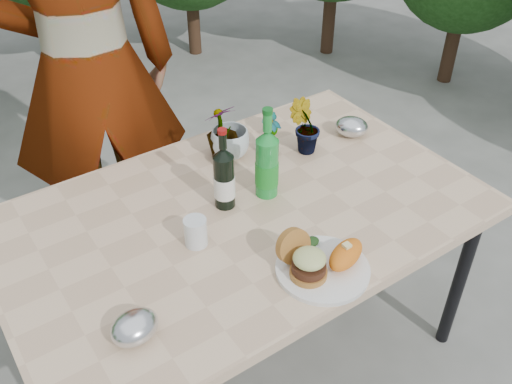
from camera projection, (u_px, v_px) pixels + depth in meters
ground at (245, 350)px, 2.36m from camera, size 80.00×80.00×0.00m
patio_table at (243, 224)px, 1.94m from camera, size 1.60×1.00×0.75m
dinner_plate at (323, 269)px, 1.68m from camera, size 0.28×0.28×0.01m
burger_stack at (305, 260)px, 1.63m from camera, size 0.11×0.16×0.11m
sweet_potato at (346, 254)px, 1.67m from camera, size 0.17×0.12×0.06m
grilled_veg at (308, 244)px, 1.74m from camera, size 0.08×0.05×0.03m
wine_bottle at (224, 179)px, 1.86m from camera, size 0.07×0.07×0.30m
sparkling_water at (267, 164)px, 1.91m from camera, size 0.08×0.08×0.33m
plastic_cup at (196, 232)px, 1.75m from camera, size 0.07×0.07×0.09m
seedling_left at (271, 133)px, 2.11m from camera, size 0.12×0.11×0.19m
seedling_mid at (305, 127)px, 2.13m from camera, size 0.15×0.15×0.21m
seedling_right at (222, 131)px, 2.10m from camera, size 0.13×0.13×0.21m
blue_bowl at (230, 143)px, 2.13m from camera, size 0.15×0.15×0.11m
foil_packet_left at (134, 327)px, 1.47m from camera, size 0.15×0.13×0.08m
foil_packet_right at (352, 127)px, 2.26m from camera, size 0.17×0.17×0.08m
person at (88, 72)px, 2.19m from camera, size 0.81×0.63×1.98m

